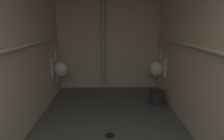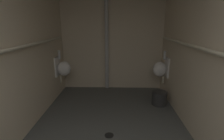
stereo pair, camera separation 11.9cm
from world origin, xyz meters
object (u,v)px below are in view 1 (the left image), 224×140
at_px(urinal_left_mid, 60,69).
at_px(standpipe_back_wall, 103,39).
at_px(urinal_right_mid, 158,68).
at_px(waste_bin, 157,97).
at_px(floor_drain, 110,135).

xyz_separation_m(urinal_left_mid, standpipe_back_wall, (0.98, 0.45, 0.64)).
xyz_separation_m(urinal_left_mid, urinal_right_mid, (2.23, 0.00, 0.00)).
bearing_deg(standpipe_back_wall, urinal_right_mid, -19.56).
bearing_deg(waste_bin, urinal_right_mid, 77.78).
height_order(standpipe_back_wall, floor_drain, standpipe_back_wall).
distance_m(standpipe_back_wall, waste_bin, 1.86).
xyz_separation_m(urinal_right_mid, floor_drain, (-1.11, -1.52, -0.66)).
distance_m(urinal_left_mid, standpipe_back_wall, 1.25).
distance_m(urinal_left_mid, floor_drain, 2.00).
height_order(urinal_right_mid, waste_bin, urinal_right_mid).
bearing_deg(standpipe_back_wall, waste_bin, -37.61).
height_order(urinal_right_mid, standpipe_back_wall, standpipe_back_wall).
bearing_deg(urinal_right_mid, standpipe_back_wall, 160.44).
distance_m(standpipe_back_wall, floor_drain, 2.36).
xyz_separation_m(urinal_right_mid, waste_bin, (-0.10, -0.44, -0.52)).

